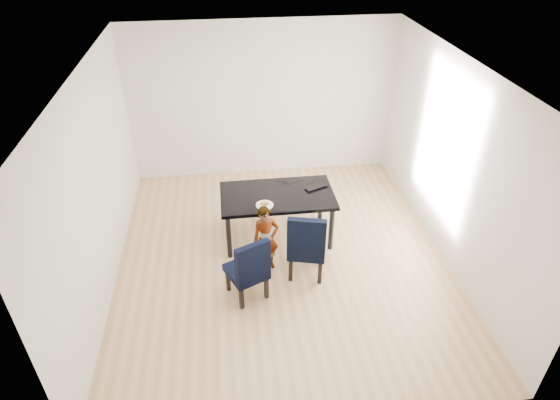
{
  "coord_description": "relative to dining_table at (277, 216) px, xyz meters",
  "views": [
    {
      "loc": [
        -0.68,
        -5.01,
        4.31
      ],
      "look_at": [
        0.0,
        0.2,
        0.85
      ],
      "focal_mm": 30.0,
      "sensor_mm": 36.0,
      "label": 1
    }
  ],
  "objects": [
    {
      "name": "wall_front",
      "position": [
        0.0,
        -3.0,
        0.98
      ],
      "size": [
        4.5,
        0.01,
        2.7
      ],
      "primitive_type": "cube",
      "color": "white",
      "rests_on": "ground"
    },
    {
      "name": "ceiling",
      "position": [
        0.0,
        -0.5,
        2.33
      ],
      "size": [
        4.5,
        5.0,
        0.01
      ],
      "primitive_type": "cube",
      "color": "white",
      "rests_on": "wall_back"
    },
    {
      "name": "plate",
      "position": [
        -0.21,
        -0.26,
        0.38
      ],
      "size": [
        0.3,
        0.3,
        0.01
      ],
      "primitive_type": "cylinder",
      "rotation": [
        0.0,
        0.0,
        0.33
      ],
      "color": "white",
      "rests_on": "dining_table"
    },
    {
      "name": "laptop",
      "position": [
        0.56,
        0.16,
        0.39
      ],
      "size": [
        0.41,
        0.34,
        0.03
      ],
      "primitive_type": "imported",
      "rotation": [
        0.0,
        0.0,
        3.54
      ],
      "color": "black",
      "rests_on": "dining_table"
    },
    {
      "name": "floor",
      "position": [
        0.0,
        -0.5,
        -0.38
      ],
      "size": [
        4.5,
        5.0,
        0.01
      ],
      "primitive_type": "cube",
      "color": "tan",
      "rests_on": "ground"
    },
    {
      "name": "wall_back",
      "position": [
        0.0,
        2.0,
        0.98
      ],
      "size": [
        4.5,
        0.01,
        2.7
      ],
      "primitive_type": "cube",
      "color": "silver",
      "rests_on": "ground"
    },
    {
      "name": "wall_left",
      "position": [
        -2.25,
        -0.5,
        0.98
      ],
      "size": [
        0.01,
        5.0,
        2.7
      ],
      "primitive_type": "cube",
      "color": "silver",
      "rests_on": "ground"
    },
    {
      "name": "chair_right",
      "position": [
        0.29,
        -0.81,
        0.13
      ],
      "size": [
        0.59,
        0.61,
        1.01
      ],
      "primitive_type": "cube",
      "rotation": [
        0.0,
        0.0,
        -0.26
      ],
      "color": "black",
      "rests_on": "floor"
    },
    {
      "name": "chair_left",
      "position": [
        -0.53,
        -1.13,
        0.09
      ],
      "size": [
        0.59,
        0.6,
        0.93
      ],
      "primitive_type": "cube",
      "rotation": [
        0.0,
        0.0,
        0.42
      ],
      "color": "black",
      "rests_on": "floor"
    },
    {
      "name": "child",
      "position": [
        -0.23,
        -0.65,
        0.11
      ],
      "size": [
        0.38,
        0.28,
        0.97
      ],
      "primitive_type": "imported",
      "rotation": [
        0.0,
        0.0,
        0.14
      ],
      "color": "orange",
      "rests_on": "floor"
    },
    {
      "name": "sandwich",
      "position": [
        -0.21,
        -0.26,
        0.42
      ],
      "size": [
        0.14,
        0.07,
        0.05
      ],
      "primitive_type": "ellipsoid",
      "rotation": [
        0.0,
        0.0,
        -0.07
      ],
      "color": "#B47040",
      "rests_on": "plate"
    },
    {
      "name": "dining_table",
      "position": [
        0.0,
        0.0,
        0.0
      ],
      "size": [
        1.6,
        0.9,
        0.75
      ],
      "primitive_type": "cube",
      "color": "black",
      "rests_on": "floor"
    },
    {
      "name": "cable_tangle",
      "position": [
        0.13,
        0.27,
        0.38
      ],
      "size": [
        0.15,
        0.15,
        0.01
      ],
      "primitive_type": "torus",
      "rotation": [
        0.0,
        0.0,
        -0.11
      ],
      "color": "black",
      "rests_on": "dining_table"
    },
    {
      "name": "wall_right",
      "position": [
        2.25,
        -0.5,
        0.98
      ],
      "size": [
        0.01,
        5.0,
        2.7
      ],
      "primitive_type": "cube",
      "color": "silver",
      "rests_on": "ground"
    }
  ]
}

